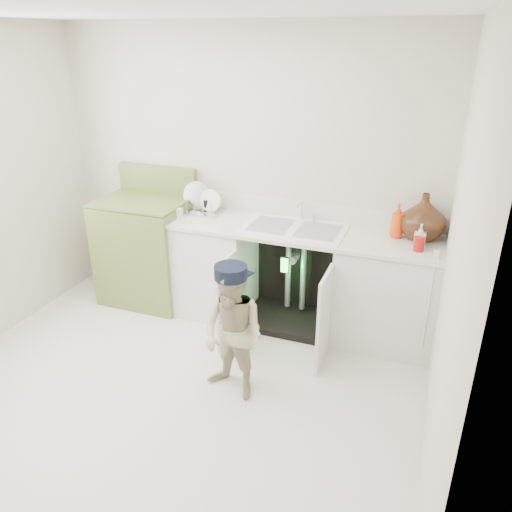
# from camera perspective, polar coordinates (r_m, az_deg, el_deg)

# --- Properties ---
(ground) EXTENTS (3.50, 3.50, 0.00)m
(ground) POSITION_cam_1_polar(r_m,az_deg,el_deg) (3.84, -9.56, -14.70)
(ground) COLOR #B8B1A1
(ground) RESTS_ON ground
(room_shell) EXTENTS (6.00, 5.50, 1.26)m
(room_shell) POSITION_cam_1_polar(r_m,az_deg,el_deg) (3.22, -11.06, 3.01)
(room_shell) COLOR beige
(room_shell) RESTS_ON ground
(counter_run) EXTENTS (2.44, 1.02, 1.27)m
(counter_run) POSITION_cam_1_polar(r_m,az_deg,el_deg) (4.33, 4.80, -2.05)
(counter_run) COLOR white
(counter_run) RESTS_ON ground
(avocado_stove) EXTENTS (0.81, 0.65, 1.25)m
(avocado_stove) POSITION_cam_1_polar(r_m,az_deg,el_deg) (4.86, -12.32, 0.84)
(avocado_stove) COLOR olive
(avocado_stove) RESTS_ON ground
(repair_worker) EXTENTS (0.57, 0.99, 1.00)m
(repair_worker) POSITION_cam_1_polar(r_m,az_deg,el_deg) (3.47, -2.60, -8.77)
(repair_worker) COLOR beige
(repair_worker) RESTS_ON ground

